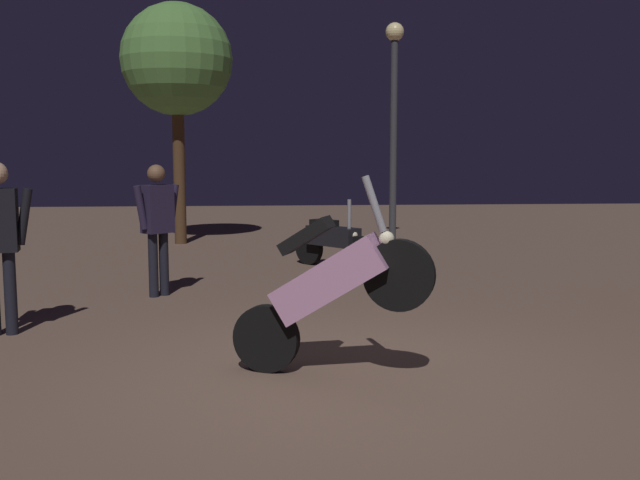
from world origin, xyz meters
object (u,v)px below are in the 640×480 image
person_bystander_far (157,218)px  streetlamp_near (394,103)px  motorcycle_black_parked_right (333,241)px  motorcycle_pink_foreground (330,286)px

person_bystander_far → streetlamp_near: 6.60m
streetlamp_near → motorcycle_black_parked_right: bearing=-117.3°
motorcycle_black_parked_right → streetlamp_near: streetlamp_near is taller
motorcycle_pink_foreground → motorcycle_black_parked_right: 5.67m
motorcycle_pink_foreground → motorcycle_black_parked_right: motorcycle_pink_foreground is taller
motorcycle_pink_foreground → motorcycle_black_parked_right: (0.59, 5.63, -0.31)m
motorcycle_black_parked_right → motorcycle_pink_foreground: bearing=-45.9°
motorcycle_pink_foreground → person_bystander_far: bearing=139.0°
motorcycle_black_parked_right → person_bystander_far: 3.25m
person_bystander_far → motorcycle_black_parked_right: bearing=-91.8°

